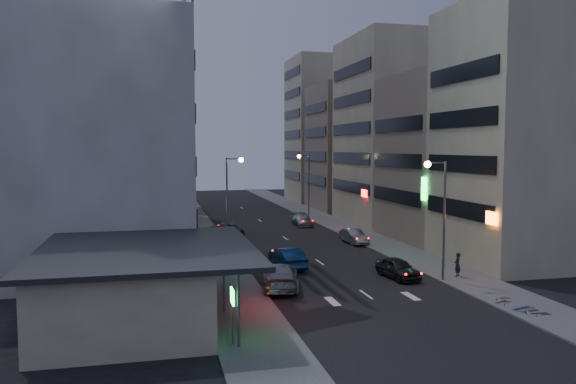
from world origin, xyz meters
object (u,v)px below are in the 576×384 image
object	(u,v)px
parked_car_right_near	(398,268)
scooter_silver_a	(532,299)
road_car_silver	(280,276)
person	(457,265)
scooter_black_a	(547,303)
parked_car_right_far	(303,220)
road_car_blue	(287,258)
parked_car_right_mid	(354,236)
scooter_silver_b	(507,288)
parked_car_left	(227,230)
scooter_blue	(527,296)
scooter_black_b	(505,292)

from	to	relation	value
parked_car_right_near	scooter_silver_a	distance (m)	9.73
road_car_silver	person	world-z (taller)	person
scooter_silver_a	scooter_black_a	bearing A→B (deg)	-171.94
parked_car_right_far	road_car_blue	world-z (taller)	road_car_blue
parked_car_right_mid	scooter_silver_b	world-z (taller)	parked_car_right_mid
person	road_car_silver	bearing A→B (deg)	-38.64
road_car_blue	parked_car_left	bearing A→B (deg)	-85.39
road_car_silver	scooter_blue	world-z (taller)	road_car_silver
parked_car_right_mid	scooter_silver_a	xyz separation A→B (m)	(2.15, -22.88, -0.01)
parked_car_right_far	scooter_silver_a	distance (m)	35.88
scooter_silver_a	scooter_black_b	size ratio (longest dim) A/B	1.09
parked_car_left	scooter_black_b	size ratio (longest dim) A/B	3.45
parked_car_right_near	parked_car_right_far	distance (m)	26.83
road_car_silver	scooter_silver_b	xyz separation A→B (m)	(12.69, -5.47, -0.18)
parked_car_left	road_car_silver	size ratio (longest dim) A/B	1.02
road_car_blue	scooter_black_b	distance (m)	15.75
parked_car_right_mid	parked_car_right_near	bearing A→B (deg)	-101.47
parked_car_right_mid	scooter_black_b	size ratio (longest dim) A/B	2.50
parked_car_right_mid	scooter_black_a	size ratio (longest dim) A/B	2.47
parked_car_right_mid	scooter_black_b	bearing A→B (deg)	-89.22
person	scooter_black_a	world-z (taller)	person
scooter_black_b	scooter_silver_b	distance (m)	0.89
parked_car_right_near	scooter_silver_b	size ratio (longest dim) A/B	2.48
scooter_black_b	parked_car_left	bearing A→B (deg)	3.06
parked_car_left	scooter_black_a	world-z (taller)	parked_car_left
scooter_black_a	scooter_black_b	xyz separation A→B (m)	(-0.73, 2.66, -0.01)
parked_car_right_near	parked_car_left	bearing A→B (deg)	108.36
scooter_silver_b	person	bearing A→B (deg)	3.61
parked_car_right_mid	road_car_blue	xyz separation A→B (m)	(-8.60, -9.14, 0.11)
parked_car_right_far	road_car_silver	distance (m)	29.08
parked_car_right_mid	person	bearing A→B (deg)	-85.76
person	scooter_silver_a	bearing A→B (deg)	51.98
parked_car_right_far	scooter_silver_b	world-z (taller)	parked_car_right_far
parked_car_right_near	scooter_black_a	world-z (taller)	parked_car_right_near
parked_car_right_near	scooter_black_b	world-z (taller)	parked_car_right_near
parked_car_right_near	road_car_silver	size ratio (longest dim) A/B	0.74
person	parked_car_left	bearing A→B (deg)	-96.16
parked_car_right_far	road_car_blue	size ratio (longest dim) A/B	0.97
scooter_blue	scooter_black_b	xyz separation A→B (m)	(-0.43, 1.38, -0.08)
parked_car_right_far	parked_car_right_mid	bearing A→B (deg)	-80.93
scooter_silver_a	scooter_silver_b	size ratio (longest dim) A/B	1.07
road_car_blue	road_car_silver	size ratio (longest dim) A/B	0.86
parked_car_left	scooter_black_a	distance (m)	32.90
parked_car_left	scooter_silver_a	world-z (taller)	parked_car_left
parked_car_right_near	road_car_blue	size ratio (longest dim) A/B	0.86
scooter_silver_a	scooter_blue	xyz separation A→B (m)	(-0.04, 0.43, 0.04)
road_car_silver	scooter_silver_b	world-z (taller)	road_car_silver
scooter_silver_b	road_car_silver	bearing A→B (deg)	68.74
parked_car_left	road_car_blue	size ratio (longest dim) A/B	1.19
parked_car_left	scooter_black_a	size ratio (longest dim) A/B	3.41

